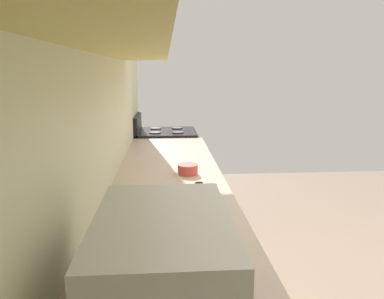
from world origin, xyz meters
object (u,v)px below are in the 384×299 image
object	(u,v)px
bowl	(188,169)
kettle	(199,206)
microwave	(164,266)
oven_range	(167,175)

from	to	relation	value
bowl	kettle	size ratio (longest dim) A/B	0.68
microwave	bowl	world-z (taller)	microwave
kettle	bowl	bearing A→B (deg)	0.00
oven_range	microwave	world-z (taller)	microwave
microwave	kettle	bearing A→B (deg)	-14.25
oven_range	microwave	xyz separation A→B (m)	(-2.74, 0.01, 0.57)
kettle	microwave	bearing A→B (deg)	165.75
microwave	bowl	distance (m)	1.27
microwave	bowl	size ratio (longest dim) A/B	4.16
microwave	kettle	size ratio (longest dim) A/B	2.83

